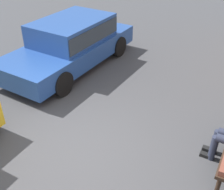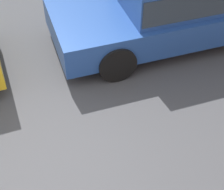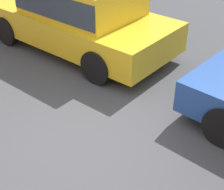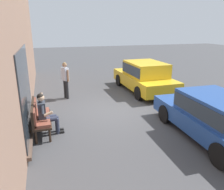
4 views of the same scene
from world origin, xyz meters
name	(u,v)px [view 1 (image 1 of 4)]	position (x,y,z in m)	size (l,w,h in m)	color
ground_plane	(69,154)	(0.00, 0.00, 0.00)	(60.00, 60.00, 0.00)	#424244
parked_car_near	(71,41)	(-3.09, -2.15, 0.75)	(4.46, 1.99, 1.37)	#23478E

